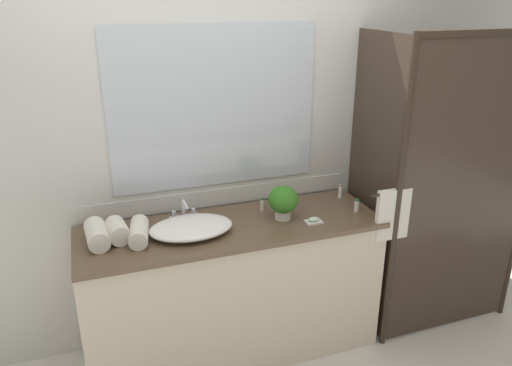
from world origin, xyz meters
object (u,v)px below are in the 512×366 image
Objects in this scene: potted_plant at (283,201)px; amenity_bottle_conditioner at (262,205)px; amenity_bottle_shampoo at (357,206)px; faucet at (184,213)px; soap_dish at (314,221)px; rolled_towel_far_edge at (139,232)px; sink_basin at (191,227)px; rolled_towel_middle at (118,231)px; amenity_bottle_body_wash at (340,191)px; rolled_towel_near_edge at (97,235)px.

amenity_bottle_conditioner is (-0.08, 0.14, -0.07)m from potted_plant.
potted_plant is 2.45× the size of amenity_bottle_shampoo.
potted_plant is (0.57, -0.19, 0.07)m from faucet.
potted_plant is at bearing -60.77° from amenity_bottle_conditioner.
potted_plant is 0.22m from soap_dish.
rolled_towel_far_edge is (-0.29, -0.19, 0.01)m from faucet.
rolled_towel_middle reaches higher than sink_basin.
potted_plant is 0.84× the size of rolled_towel_far_edge.
rolled_towel_far_edge is (-1.35, -0.17, 0.01)m from amenity_bottle_body_wash.
rolled_towel_near_edge reaches higher than amenity_bottle_conditioner.
amenity_bottle_body_wash is at bearing 9.80° from sink_basin.
amenity_bottle_conditioner is 0.57m from amenity_bottle_body_wash.
amenity_bottle_conditioner is 1.08× the size of amenity_bottle_shampoo.
faucet reaches higher than amenity_bottle_shampoo.
potted_plant is 0.18m from amenity_bottle_conditioner.
amenity_bottle_body_wash is at bearing 5.03° from rolled_towel_middle.
soap_dish is (0.72, -0.11, -0.02)m from sink_basin.
amenity_bottle_body_wash is at bearing 19.74° from potted_plant.
amenity_bottle_conditioner is at bearing 119.23° from potted_plant.
amenity_bottle_shampoo is (1.04, -0.25, -0.00)m from faucet.
soap_dish is at bearing -8.69° from sink_basin.
sink_basin is 2.82× the size of faucet.
potted_plant is 2.23× the size of amenity_bottle_body_wash.
amenity_bottle_conditioner is at bearing 131.35° from soap_dish.
potted_plant reaches higher than faucet.
amenity_bottle_conditioner is 0.79m from rolled_towel_far_edge.
soap_dish is at bearing -170.04° from amenity_bottle_shampoo.
rolled_towel_near_edge is at bearing 176.55° from amenity_bottle_shampoo.
amenity_bottle_shampoo is 1.56m from rolled_towel_near_edge.
amenity_bottle_body_wash is at bearing 3.09° from amenity_bottle_conditioner.
sink_basin is 5.20× the size of amenity_bottle_conditioner.
rolled_towel_far_edge reaches higher than sink_basin.
potted_plant reaches higher than rolled_towel_far_edge.
potted_plant is at bearing -1.75° from rolled_towel_near_edge.
rolled_towel_near_edge is (-1.23, 0.15, 0.04)m from soap_dish.
rolled_towel_near_edge reaches higher than soap_dish.
potted_plant is 1.08m from rolled_towel_near_edge.
rolled_towel_far_edge reaches higher than amenity_bottle_conditioner.
rolled_towel_near_edge is at bearing -163.02° from faucet.
potted_plant reaches higher than rolled_towel_middle.
rolled_towel_middle is (-1.44, 0.11, 0.02)m from amenity_bottle_shampoo.
sink_basin reaches higher than soap_dish.
rolled_towel_near_edge is at bearing 171.80° from rolled_towel_far_edge.
rolled_towel_near_edge is (-1.57, -0.14, 0.01)m from amenity_bottle_body_wash.
rolled_towel_near_edge is (-0.51, -0.16, 0.02)m from faucet.
rolled_towel_middle reaches higher than amenity_bottle_body_wash.
sink_basin is 5.60× the size of amenity_bottle_shampoo.
faucet is at bearing 19.58° from rolled_towel_middle.
amenity_bottle_body_wash is at bearing -0.78° from faucet.
soap_dish is 0.41× the size of rolled_towel_near_edge.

